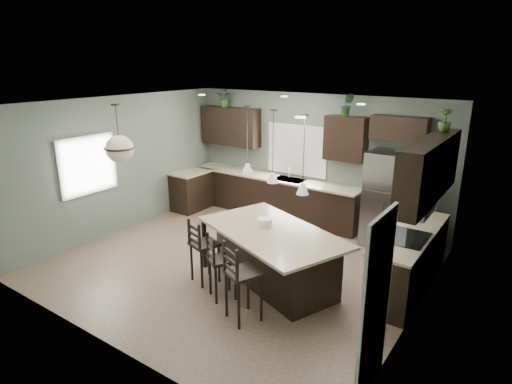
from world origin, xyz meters
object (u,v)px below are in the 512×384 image
Objects in this scene: kitchen_island at (272,258)px; plant_back_left at (225,98)px; bar_stool_left at (205,251)px; bar_stool_center at (222,266)px; serving_dish at (265,223)px; bar_stool_right at (244,281)px; refrigerator at (390,200)px.

plant_back_left is at bearing 159.54° from kitchen_island.
bar_stool_left reaches higher than kitchen_island.
bar_stool_center is (-0.39, -0.76, 0.05)m from kitchen_island.
bar_stool_left is at bearing -140.85° from serving_dish.
plant_back_left is at bearing 140.90° from bar_stool_left.
bar_stool_right reaches higher than bar_stool_center.
bar_stool_left is at bearing -122.26° from refrigerator.
plant_back_left is at bearing 137.02° from serving_dish.
bar_stool_center is at bearing -103.66° from serving_dish.
plant_back_left is at bearing 176.58° from refrigerator.
bar_stool_right is at bearing -70.31° from serving_dish.
bar_stool_left is 1.26m from bar_stool_right.
bar_stool_right is at bearing -56.90° from kitchen_island.
bar_stool_left is at bearing -169.76° from bar_stool_center.
bar_stool_left reaches higher than serving_dish.
refrigerator reaches higher than bar_stool_left.
serving_dish is 0.21× the size of bar_stool_right.
bar_stool_right is (1.15, -0.51, 0.05)m from bar_stool_left.
kitchen_island is at bearing 47.46° from bar_stool_left.
kitchen_island is 10.02× the size of serving_dish.
refrigerator is 0.77× the size of kitchen_island.
bar_stool_left is 0.59m from bar_stool_center.
bar_stool_right is 5.50m from plant_back_left.
serving_dish is at bearing -180.00° from kitchen_island.
bar_stool_right is at bearing -102.68° from refrigerator.
serving_dish is 4.34m from plant_back_left.
serving_dish is (-0.19, 0.07, 0.53)m from kitchen_island.
bar_stool_center is at bearing -113.03° from refrigerator.
bar_stool_center is (-0.20, -0.84, -0.48)m from serving_dish.
bar_stool_center is 4.98m from plant_back_left.
plant_back_left reaches higher than bar_stool_left.
kitchen_island is 2.05× the size of bar_stool_right.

